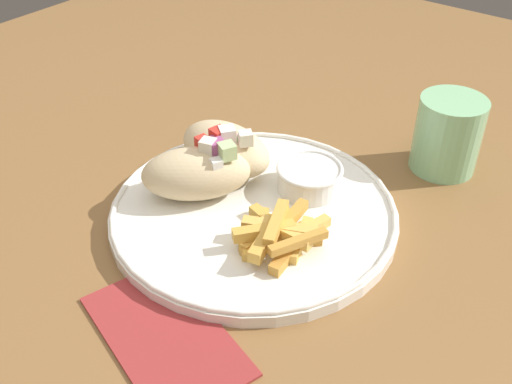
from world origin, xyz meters
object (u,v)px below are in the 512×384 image
plate (256,210)px  pita_sandwich_far (226,148)px  fries_pile (280,234)px  sauce_ramekin (309,176)px  water_glass (447,138)px  pita_sandwich_near (197,172)px

plate → pita_sandwich_far: size_ratio=2.49×
pita_sandwich_far → fries_pile: size_ratio=1.13×
sauce_ramekin → pita_sandwich_far: bearing=-166.2°
pita_sandwich_far → water_glass: water_glass is taller
plate → pita_sandwich_far: pita_sandwich_far is taller
pita_sandwich_far → sauce_ramekin: bearing=17.9°
pita_sandwich_far → water_glass: 0.27m
pita_sandwich_near → sauce_ramekin: (0.09, 0.08, -0.01)m
plate → fries_pile: size_ratio=2.81×
sauce_ramekin → water_glass: bearing=58.7°
water_glass → sauce_ramekin: bearing=-121.3°
sauce_ramekin → fries_pile: bearing=-74.0°
plate → sauce_ramekin: 0.07m
fries_pile → sauce_ramekin: 0.10m
plate → sauce_ramekin: size_ratio=4.16×
plate → pita_sandwich_near: pita_sandwich_near is taller
fries_pile → water_glass: (0.07, 0.25, 0.02)m
pita_sandwich_far → water_glass: (0.20, 0.18, 0.00)m
pita_sandwich_near → pita_sandwich_far: bearing=53.0°
pita_sandwich_far → fries_pile: bearing=-24.4°
plate → pita_sandwich_near: 0.08m
plate → fries_pile: 0.07m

